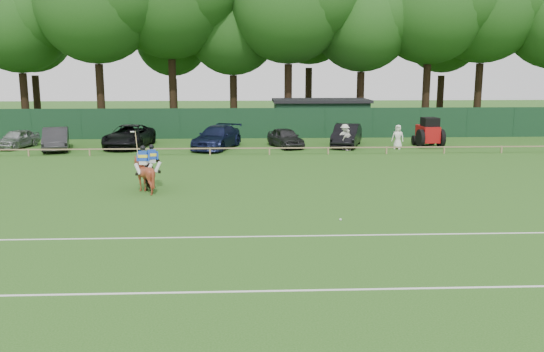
{
  "coord_description": "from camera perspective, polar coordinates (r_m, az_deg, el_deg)",
  "views": [
    {
      "loc": [
        -0.56,
        -20.44,
        5.89
      ],
      "look_at": [
        0.5,
        3.0,
        1.4
      ],
      "focal_mm": 38.0,
      "sensor_mm": 36.0,
      "label": 1
    }
  ],
  "objects": [
    {
      "name": "sedan_grey",
      "position": [
        43.76,
        -20.63,
        3.45
      ],
      "size": [
        2.9,
        5.1,
        1.59
      ],
      "primitive_type": "imported",
      "rotation": [
        0.0,
        0.0,
        0.27
      ],
      "color": "#2A2A2C",
      "rests_on": "ground"
    },
    {
      "name": "rider_dark",
      "position": [
        28.48,
        -11.82,
        1.79
      ],
      "size": [
        0.93,
        0.46,
        1.41
      ],
      "rotation": [
        0.0,
        0.0,
        3.34
      ],
      "color": "silver",
      "rests_on": "ground"
    },
    {
      "name": "rider_chestnut",
      "position": [
        27.74,
        -12.65,
        1.65
      ],
      "size": [
        0.94,
        0.61,
        2.05
      ],
      "rotation": [
        0.0,
        0.0,
        3.05
      ],
      "color": "silver",
      "rests_on": "ground"
    },
    {
      "name": "spectator_left",
      "position": [
        41.48,
        7.22,
        3.86
      ],
      "size": [
        1.35,
        1.06,
        1.83
      ],
      "primitive_type": "imported",
      "rotation": [
        0.0,
        0.0,
        0.37
      ],
      "color": "beige",
      "rests_on": "ground"
    },
    {
      "name": "spectator_right",
      "position": [
        42.44,
        12.36,
        3.8
      ],
      "size": [
        1.02,
        0.89,
        1.75
      ],
      "primitive_type": "imported",
      "rotation": [
        0.0,
        0.0,
        -0.49
      ],
      "color": "white",
      "rests_on": "ground"
    },
    {
      "name": "perimeter_fence",
      "position": [
        47.67,
        -1.91,
        5.25
      ],
      "size": [
        92.08,
        0.08,
        2.5
      ],
      "color": "#14351E",
      "rests_on": "ground"
    },
    {
      "name": "horse_chestnut",
      "position": [
        27.88,
        -12.57,
        0.13
      ],
      "size": [
        1.49,
        1.64,
        1.68
      ],
      "primitive_type": "imported",
      "rotation": [
        0.0,
        0.0,
        3.05
      ],
      "color": "maroon",
      "rests_on": "ground"
    },
    {
      "name": "horse_dark",
      "position": [
        28.62,
        -11.76,
        0.36
      ],
      "size": [
        1.22,
        2.03,
        1.6
      ],
      "primitive_type": "imported",
      "rotation": [
        0.0,
        0.0,
        3.34
      ],
      "color": "black",
      "rests_on": "ground"
    },
    {
      "name": "pitch_lines",
      "position": [
        17.94,
        -0.66,
        -8.31
      ],
      "size": [
        60.0,
        5.1,
        0.01
      ],
      "color": "silver",
      "rests_on": "ground"
    },
    {
      "name": "spectator_mid",
      "position": [
        41.1,
        7.51,
        3.56
      ],
      "size": [
        0.95,
        0.74,
        1.5
      ],
      "primitive_type": "imported",
      "rotation": [
        0.0,
        0.0,
        0.5
      ],
      "color": "silver",
      "rests_on": "ground"
    },
    {
      "name": "utility_shed",
      "position": [
        51.05,
        4.83,
        5.91
      ],
      "size": [
        8.4,
        4.4,
        3.04
      ],
      "color": "#14331E",
      "rests_on": "ground"
    },
    {
      "name": "sedan_navy",
      "position": [
        41.92,
        -5.48,
        3.83
      ],
      "size": [
        3.93,
        6.05,
        1.63
      ],
      "primitive_type": "imported",
      "rotation": [
        0.0,
        0.0,
        -0.32
      ],
      "color": "#111736",
      "rests_on": "ground"
    },
    {
      "name": "ground",
      "position": [
        21.28,
        -0.98,
        -5.24
      ],
      "size": [
        160.0,
        160.0,
        0.0
      ],
      "primitive_type": "plane",
      "color": "#1E4C14",
      "rests_on": "ground"
    },
    {
      "name": "sedan_silver",
      "position": [
        45.96,
        -23.95,
        3.39
      ],
      "size": [
        2.47,
        4.24,
        1.36
      ],
      "primitive_type": "imported",
      "rotation": [
        0.0,
        0.0,
        -0.23
      ],
      "color": "#A5A8AA",
      "rests_on": "ground"
    },
    {
      "name": "polo_ball",
      "position": [
        22.49,
        6.8,
        -4.31
      ],
      "size": [
        0.09,
        0.09,
        0.09
      ],
      "primitive_type": "sphere",
      "color": "silver",
      "rests_on": "ground"
    },
    {
      "name": "suv_black",
      "position": [
        43.55,
        -13.98,
        3.83
      ],
      "size": [
        3.24,
        6.14,
        1.64
      ],
      "primitive_type": "imported",
      "rotation": [
        0.0,
        0.0,
        -0.09
      ],
      "color": "black",
      "rests_on": "ground"
    },
    {
      "name": "tree_row",
      "position": [
        55.81,
        0.05,
        4.78
      ],
      "size": [
        96.0,
        12.0,
        21.0
      ],
      "primitive_type": null,
      "color": "#26561C",
      "rests_on": "ground"
    },
    {
      "name": "estate_black",
      "position": [
        43.27,
        7.4,
        4.02
      ],
      "size": [
        3.16,
        5.29,
        1.65
      ],
      "primitive_type": "imported",
      "rotation": [
        0.0,
        0.0,
        -0.3
      ],
      "color": "black",
      "rests_on": "ground"
    },
    {
      "name": "hatch_grey",
      "position": [
        42.41,
        1.35,
        3.82
      ],
      "size": [
        2.88,
        4.48,
        1.42
      ],
      "primitive_type": "imported",
      "rotation": [
        0.0,
        0.0,
        0.31
      ],
      "color": "#29292B",
      "rests_on": "ground"
    },
    {
      "name": "pitch_rail",
      "position": [
        38.83,
        -1.74,
        2.77
      ],
      "size": [
        62.1,
        0.1,
        0.5
      ],
      "color": "#997F5B",
      "rests_on": "ground"
    },
    {
      "name": "tractor",
      "position": [
        44.19,
        15.24,
        4.15
      ],
      "size": [
        1.87,
        2.66,
        2.18
      ],
      "rotation": [
        0.0,
        0.0,
        0.04
      ],
      "color": "#AE1011",
      "rests_on": "ground"
    }
  ]
}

